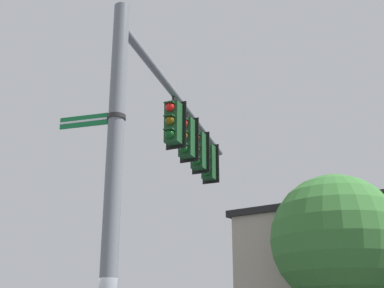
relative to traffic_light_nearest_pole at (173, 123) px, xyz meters
The scene contains 8 objects.
signal_pole 4.15m from the traffic_light_nearest_pole, 98.08° to the left, with size 0.30×0.30×7.70m, color slate.
mast_arm 1.18m from the traffic_light_nearest_pole, 82.16° to the right, with size 0.19×0.19×8.21m, color slate.
traffic_light_nearest_pole is the anchor object (origin of this frame).
traffic_light_mid_inner 1.14m from the traffic_light_nearest_pole, 81.97° to the right, with size 0.54×0.49×1.31m.
traffic_light_mid_outer 2.28m from the traffic_light_nearest_pole, 81.97° to the right, with size 0.54×0.49×1.31m.
traffic_light_arm_end 3.42m from the traffic_light_nearest_pole, 81.97° to the right, with size 0.54×0.49×1.31m.
street_name_sign 3.43m from the traffic_light_nearest_pole, 93.19° to the left, with size 1.31×0.35×0.22m.
tree_by_storefront 10.74m from the traffic_light_nearest_pole, 100.74° to the right, with size 5.15×5.15×7.53m.
Camera 1 is at (-4.93, 7.55, 1.74)m, focal length 49.45 mm.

